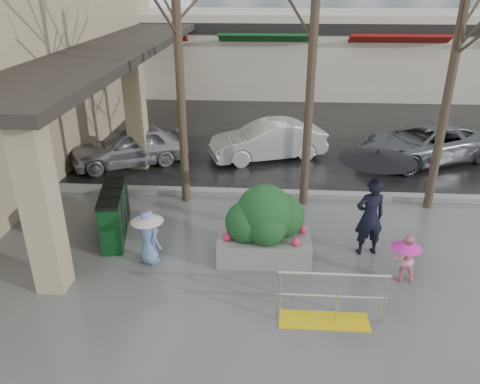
# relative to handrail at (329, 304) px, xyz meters

# --- Properties ---
(ground) EXTENTS (120.00, 120.00, 0.00)m
(ground) POSITION_rel_handrail_xyz_m (-1.36, 1.20, -0.38)
(ground) COLOR #51514F
(ground) RESTS_ON ground
(street_asphalt) EXTENTS (120.00, 36.00, 0.01)m
(street_asphalt) POSITION_rel_handrail_xyz_m (-1.36, 23.20, -0.37)
(street_asphalt) COLOR black
(street_asphalt) RESTS_ON ground
(curb) EXTENTS (120.00, 0.30, 0.15)m
(curb) POSITION_rel_handrail_xyz_m (-1.36, 5.20, -0.30)
(curb) COLOR gray
(curb) RESTS_ON ground
(canopy_slab) EXTENTS (2.80, 18.00, 0.25)m
(canopy_slab) POSITION_rel_handrail_xyz_m (-6.16, 9.20, 3.25)
(canopy_slab) COLOR #2D2823
(canopy_slab) RESTS_ON pillar_front
(pillar_front) EXTENTS (0.55, 0.55, 3.50)m
(pillar_front) POSITION_rel_handrail_xyz_m (-5.26, 0.70, 1.37)
(pillar_front) COLOR tan
(pillar_front) RESTS_ON ground
(pillar_back) EXTENTS (0.55, 0.55, 3.50)m
(pillar_back) POSITION_rel_handrail_xyz_m (-5.26, 7.20, 1.37)
(pillar_back) COLOR tan
(pillar_back) RESTS_ON ground
(storefront_row) EXTENTS (34.00, 6.74, 4.00)m
(storefront_row) POSITION_rel_handrail_xyz_m (0.64, 19.17, 1.64)
(storefront_row) COLOR beige
(storefront_row) RESTS_ON ground
(handrail) EXTENTS (1.90, 0.50, 1.03)m
(handrail) POSITION_rel_handrail_xyz_m (0.00, 0.00, 0.00)
(handrail) COLOR yellow
(handrail) RESTS_ON ground
(tree_west) EXTENTS (3.20, 3.20, 6.80)m
(tree_west) POSITION_rel_handrail_xyz_m (-3.36, 4.80, 4.71)
(tree_west) COLOR #382B21
(tree_west) RESTS_ON ground
(tree_mideast) EXTENTS (3.20, 3.20, 6.50)m
(tree_mideast) POSITION_rel_handrail_xyz_m (3.14, 4.80, 4.48)
(tree_mideast) COLOR #382B21
(tree_mideast) RESTS_ON ground
(woman) EXTENTS (1.57, 1.57, 2.42)m
(woman) POSITION_rel_handrail_xyz_m (1.08, 2.38, 1.18)
(woman) COLOR black
(woman) RESTS_ON ground
(child_pink) EXTENTS (0.60, 0.60, 1.01)m
(child_pink) POSITION_rel_handrail_xyz_m (1.64, 1.40, 0.21)
(child_pink) COLOR pink
(child_pink) RESTS_ON ground
(child_blue) EXTENTS (0.70, 0.69, 1.21)m
(child_blue) POSITION_rel_handrail_xyz_m (-3.60, 1.69, 0.34)
(child_blue) COLOR #6884B9
(child_blue) RESTS_ON ground
(planter) EXTENTS (2.01, 1.17, 1.73)m
(planter) POSITION_rel_handrail_xyz_m (-1.16, 1.99, 0.45)
(planter) COLOR slate
(planter) RESTS_ON ground
(news_boxes) EXTENTS (0.89, 2.17, 1.18)m
(news_boxes) POSITION_rel_handrail_xyz_m (-4.70, 2.87, 0.22)
(news_boxes) COLOR #0E3D1A
(news_boxes) RESTS_ON ground
(car_a) EXTENTS (3.97, 2.97, 1.26)m
(car_a) POSITION_rel_handrail_xyz_m (-5.63, 7.35, 0.25)
(car_a) COLOR #A3A3A7
(car_a) RESTS_ON ground
(car_b) EXTENTS (4.05, 2.53, 1.26)m
(car_b) POSITION_rel_handrail_xyz_m (-1.17, 8.21, 0.25)
(car_b) COLOR white
(car_b) RESTS_ON ground
(car_c) EXTENTS (4.99, 3.77, 1.26)m
(car_c) POSITION_rel_handrail_xyz_m (3.96, 8.30, 0.25)
(car_c) COLOR slate
(car_c) RESTS_ON ground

